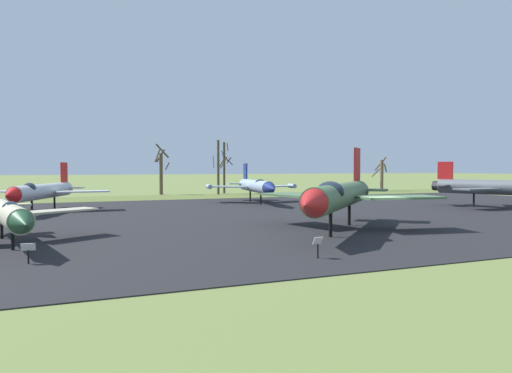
{
  "coord_description": "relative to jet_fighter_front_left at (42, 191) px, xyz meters",
  "views": [
    {
      "loc": [
        -20.4,
        -25.84,
        4.38
      ],
      "look_at": [
        -4.09,
        12.67,
        2.75
      ],
      "focal_mm": 33.37,
      "sensor_mm": 36.0,
      "label": 1
    }
  ],
  "objects": [
    {
      "name": "jet_fighter_front_left",
      "position": [
        0.0,
        0.0,
        0.0
      ],
      "size": [
        11.37,
        14.44,
        5.0
      ],
      "color": "silver",
      "rests_on": "ground"
    },
    {
      "name": "bare_tree_right_of_center",
      "position": [
        58.11,
        22.9,
        1.15
      ],
      "size": [
        3.19,
        2.79,
        6.56
      ],
      "color": "brown",
      "rests_on": "ground"
    },
    {
      "name": "jet_fighter_rear_right",
      "position": [
        19.06,
        -23.04,
        0.38
      ],
      "size": [
        14.14,
        14.43,
        6.02
      ],
      "color": "#4C6B47",
      "rests_on": "ground"
    },
    {
      "name": "jet_fighter_front_right",
      "position": [
        45.56,
        -14.71,
        0.19
      ],
      "size": [
        10.38,
        16.01,
        5.11
      ],
      "color": "#565B60",
      "rests_on": "ground"
    },
    {
      "name": "info_placard_rear_left",
      "position": [
        -0.01,
        -27.0,
        -1.51
      ],
      "size": [
        0.62,
        0.24,
        0.99
      ],
      "color": "black",
      "rests_on": "ground"
    },
    {
      "name": "bare_tree_far_left",
      "position": [
        17.21,
        27.2,
        1.98
      ],
      "size": [
        2.33,
        2.33,
        8.34
      ],
      "color": "brown",
      "rests_on": "ground"
    },
    {
      "name": "bare_tree_center",
      "position": [
        28.12,
        26.93,
        2.52
      ],
      "size": [
        2.15,
        2.31,
        8.82
      ],
      "color": "#42382D",
      "rests_on": "ground"
    },
    {
      "name": "ground_plane",
      "position": [
        21.55,
        -24.8,
        -2.14
      ],
      "size": [
        600.0,
        600.0,
        0.0
      ],
      "primitive_type": "plane",
      "color": "olive"
    },
    {
      "name": "info_placard_rear_right",
      "position": [
        12.73,
        -30.91,
        -1.49
      ],
      "size": [
        0.46,
        0.26,
        1.08
      ],
      "color": "black",
      "rests_on": "ground"
    },
    {
      "name": "bare_tree_left_of_center",
      "position": [
        25.8,
        23.33,
        2.42
      ],
      "size": [
        2.38,
        2.21,
        8.93
      ],
      "color": "brown",
      "rests_on": "ground"
    },
    {
      "name": "jet_fighter_rear_left",
      "position": [
        -1.39,
        -20.51,
        -0.27
      ],
      "size": [
        10.66,
        13.05,
        4.56
      ],
      "color": "#B7B293",
      "rests_on": "ground"
    },
    {
      "name": "asphalt_apron",
      "position": [
        21.55,
        -10.52,
        -2.12
      ],
      "size": [
        89.33,
        47.59,
        0.05
      ],
      "primitive_type": "cube",
      "color": "black",
      "rests_on": "ground"
    },
    {
      "name": "jet_fighter_rear_center",
      "position": [
        23.89,
        3.09,
        0.04
      ],
      "size": [
        11.7,
        15.98,
        5.0
      ],
      "color": "#8EA3B2",
      "rests_on": "ground"
    },
    {
      "name": "grass_verge_strip",
      "position": [
        21.55,
        19.27,
        -2.11
      ],
      "size": [
        149.33,
        12.0,
        0.06
      ],
      "primitive_type": "cube",
      "color": "#5B6A30",
      "rests_on": "ground"
    }
  ]
}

